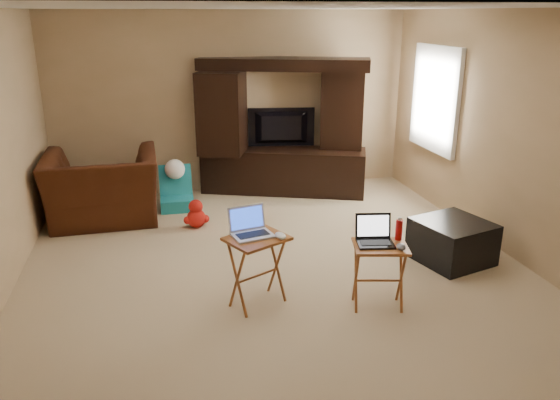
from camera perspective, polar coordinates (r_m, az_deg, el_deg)
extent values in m
plane|color=beige|center=(5.58, -0.47, -7.13)|extent=(5.50, 5.50, 0.00)
plane|color=silver|center=(5.01, -0.55, 19.48)|extent=(5.50, 5.50, 0.00)
plane|color=tan|center=(7.81, -4.96, 10.05)|extent=(5.00, 0.00, 5.00)
plane|color=tan|center=(2.69, 12.48, -8.24)|extent=(5.00, 0.00, 5.00)
plane|color=tan|center=(6.18, 22.89, 6.25)|extent=(0.00, 5.50, 5.50)
plane|color=white|center=(7.44, 16.03, 10.11)|extent=(0.00, 1.20, 1.20)
cube|color=white|center=(7.43, 15.89, 10.11)|extent=(0.06, 1.14, 1.34)
cube|color=black|center=(7.68, 0.37, 7.62)|extent=(2.36, 1.35, 1.88)
imported|color=black|center=(7.80, 0.16, 7.51)|extent=(0.96, 0.27, 0.55)
imported|color=#411E0D|center=(7.01, -18.02, 1.22)|extent=(1.34, 1.18, 0.86)
cube|color=black|center=(5.93, 17.54, -4.13)|extent=(0.83, 0.83, 0.43)
cube|color=#9A5025|center=(4.81, -2.38, -7.44)|extent=(0.62, 0.57, 0.64)
cube|color=#9E5C26|center=(4.85, 10.26, -7.85)|extent=(0.52, 0.46, 0.59)
cube|color=silver|center=(4.65, -2.89, -2.46)|extent=(0.39, 0.34, 0.24)
cube|color=black|center=(4.68, 10.01, -3.27)|extent=(0.35, 0.31, 0.24)
ellipsoid|color=silver|center=(4.63, 0.04, -3.75)|extent=(0.11, 0.15, 0.05)
ellipsoid|color=#434248|center=(4.67, 12.54, -4.79)|extent=(0.11, 0.14, 0.05)
cylinder|color=#B70C0B|center=(4.83, 12.32, -3.07)|extent=(0.06, 0.06, 0.18)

